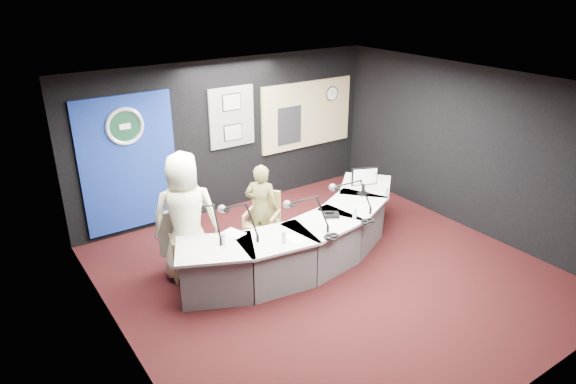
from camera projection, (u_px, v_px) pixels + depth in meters
ground at (329, 274)px, 7.70m from camera, size 6.00×6.00×0.00m
ceiling at (336, 87)px, 6.59m from camera, size 6.00×6.00×0.02m
wall_back at (229, 136)px, 9.42m from camera, size 6.00×0.02×2.80m
wall_front at (531, 288)px, 4.87m from camera, size 6.00×0.02×2.80m
wall_left at (118, 248)px, 5.58m from camera, size 0.02×6.00×2.80m
wall_right at (470, 149)px, 8.70m from camera, size 0.02×6.00×2.80m
broadcast_desk at (305, 238)px, 7.94m from camera, size 4.50×1.90×0.75m
backdrop_panel at (129, 164)px, 8.47m from camera, size 1.60×0.05×2.30m
agency_seal at (125, 126)px, 8.18m from camera, size 0.63×0.07×0.63m
seal_center at (125, 126)px, 8.19m from camera, size 0.48×0.01×0.48m
pinboard at (232, 117)px, 9.28m from camera, size 0.90×0.04×1.10m
framed_photo_upper at (232, 102)px, 9.15m from camera, size 0.34×0.02×0.27m
framed_photo_lower at (233, 132)px, 9.37m from camera, size 0.34×0.02×0.27m
booth_window_frame at (307, 114)px, 10.25m from camera, size 2.12×0.06×1.32m
booth_glow at (307, 115)px, 10.24m from camera, size 2.00×0.02×1.20m
equipment_rack at (289, 126)px, 10.05m from camera, size 0.55×0.02×0.75m
wall_clock at (332, 94)px, 10.40m from camera, size 0.28×0.01×0.28m
armchair_left at (188, 247)px, 7.50m from camera, size 0.63×0.63×0.92m
armchair_right at (262, 223)px, 8.22m from camera, size 0.73×0.73×0.93m
draped_jacket at (175, 233)px, 7.58m from camera, size 0.51×0.22×0.70m
person_man at (186, 217)px, 7.31m from camera, size 1.08×0.88×1.91m
person_woman at (262, 208)px, 8.11m from camera, size 0.62×0.63×1.46m
computer_monitor at (364, 176)px, 8.45m from camera, size 0.41×0.20×0.30m
desk_phone at (332, 215)px, 7.78m from camera, size 0.27×0.25×0.05m
headphones_near at (368, 221)px, 7.60m from camera, size 0.23×0.23×0.04m
headphones_far at (331, 236)px, 7.16m from camera, size 0.23×0.23×0.04m
paper_stack at (234, 233)px, 7.28m from camera, size 0.31×0.37×0.00m
notepad at (296, 238)px, 7.14m from camera, size 0.21×0.30×0.00m
boom_mic_a at (210, 217)px, 7.09m from camera, size 0.16×0.74×0.60m
boom_mic_b at (239, 217)px, 7.09m from camera, size 0.35×0.69×0.60m
boom_mic_c at (307, 210)px, 7.29m from camera, size 0.48×0.62×0.60m
boom_mic_d at (352, 193)px, 7.87m from camera, size 0.46×0.64×0.60m
water_bottles at (320, 217)px, 7.57m from camera, size 3.07×0.49×0.18m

